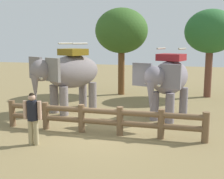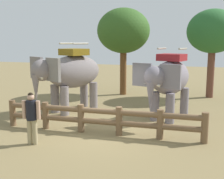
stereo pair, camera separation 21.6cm
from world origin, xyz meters
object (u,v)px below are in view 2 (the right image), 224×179
(elephant_center, at_px, (169,79))
(tree_back_center, at_px, (213,32))
(elephant_near_left, at_px, (70,73))
(tourist_woman_in_black, at_px, (31,115))
(log_fence, at_px, (100,118))
(tree_far_left, at_px, (123,31))

(elephant_center, distance_m, tree_back_center, 6.31)
(elephant_near_left, height_order, elephant_center, elephant_near_left)
(tourist_woman_in_black, bearing_deg, log_fence, 44.43)
(elephant_center, xyz_separation_m, tree_back_center, (1.85, 5.64, 2.15))
(elephant_center, xyz_separation_m, tourist_woman_in_black, (-3.89, -4.56, -0.73))
(log_fence, xyz_separation_m, tourist_woman_in_black, (-1.74, -1.70, 0.40))
(elephant_center, height_order, tree_far_left, tree_far_left)
(elephant_center, bearing_deg, tree_far_left, 124.11)
(elephant_center, bearing_deg, tree_back_center, 71.84)
(tree_back_center, bearing_deg, elephant_near_left, -138.60)
(elephant_near_left, distance_m, tourist_woman_in_black, 4.62)
(elephant_near_left, distance_m, tree_back_center, 8.87)
(log_fence, relative_size, tree_far_left, 1.41)
(tourist_woman_in_black, bearing_deg, elephant_near_left, 99.39)
(log_fence, distance_m, elephant_center, 3.75)
(log_fence, height_order, tree_back_center, tree_back_center)
(tourist_woman_in_black, distance_m, tree_far_left, 10.03)
(log_fence, bearing_deg, elephant_near_left, 131.74)
(tourist_woman_in_black, height_order, tree_back_center, tree_back_center)
(log_fence, distance_m, elephant_near_left, 3.93)
(log_fence, relative_size, tourist_woman_in_black, 4.37)
(tourist_woman_in_black, bearing_deg, tree_back_center, 60.63)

